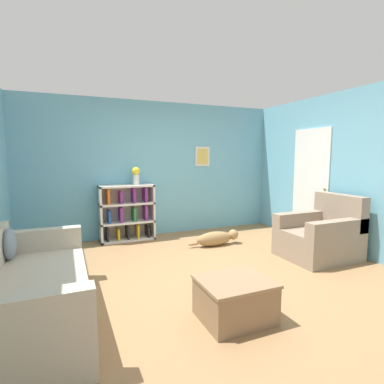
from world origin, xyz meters
TOP-DOWN VIEW (x-y plane):
  - ground_plane at (0.00, 0.00)m, footprint 14.00×14.00m
  - wall_back at (0.00, 2.25)m, footprint 5.60×0.13m
  - wall_right at (2.55, 0.02)m, footprint 0.16×5.00m
  - couch at (-2.03, -0.46)m, footprint 0.95×2.03m
  - bookshelf at (-0.62, 2.03)m, footprint 0.99×0.35m
  - recliner_chair at (1.94, -0.12)m, footprint 1.05×0.88m
  - coffee_table at (-0.21, -1.13)m, footprint 0.67×0.57m
  - dog at (0.75, 1.04)m, footprint 0.95×0.23m
  - vase at (-0.44, 2.01)m, footprint 0.16×0.16m

SIDE VIEW (x-z plane):
  - ground_plane at x=0.00m, z-range 0.00..0.00m
  - dog at x=0.75m, z-range 0.00..0.25m
  - coffee_table at x=-0.21m, z-range 0.01..0.40m
  - couch at x=-2.03m, z-range -0.10..0.70m
  - recliner_chair at x=1.94m, z-range -0.15..0.82m
  - bookshelf at x=-0.62m, z-range -0.01..1.02m
  - vase at x=-0.44m, z-range 1.05..1.38m
  - wall_right at x=2.55m, z-range -0.01..2.59m
  - wall_back at x=0.00m, z-range 0.00..2.60m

